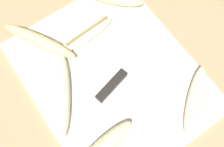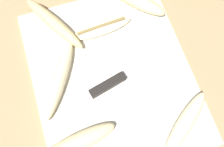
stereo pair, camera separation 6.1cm
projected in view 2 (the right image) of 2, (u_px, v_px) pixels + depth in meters
The scene contains 8 objects.
ground_plane at pixel (112, 77), 0.64m from camera, with size 4.00×4.00×0.00m, color tan.
cutting_board at pixel (112, 76), 0.63m from camera, with size 0.45×0.37×0.01m.
knife at pixel (116, 80), 0.61m from camera, with size 0.07×0.22×0.02m.
banana_spotted_left at pixel (54, 23), 0.65m from camera, with size 0.19×0.13×0.04m.
banana_bright_far at pixel (185, 123), 0.57m from camera, with size 0.13×0.16×0.04m.
banana_soft_right at pixel (77, 143), 0.55m from camera, with size 0.07×0.18×0.04m.
banana_pale_long at pixel (101, 28), 0.66m from camera, with size 0.05×0.16×0.02m.
banana_cream_curved at pixel (59, 81), 0.60m from camera, with size 0.18×0.13×0.03m.
Camera 2 is at (0.19, -0.06, 0.60)m, focal length 42.00 mm.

